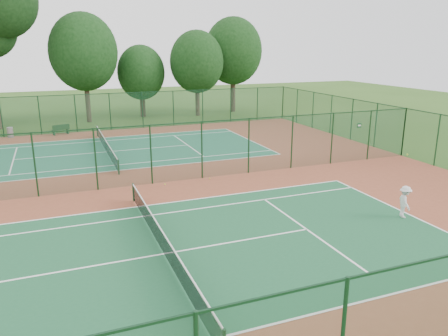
{
  "coord_description": "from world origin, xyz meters",
  "views": [
    {
      "loc": [
        -3.43,
        -24.12,
        7.8
      ],
      "look_at": [
        4.6,
        -3.66,
        1.6
      ],
      "focal_mm": 35.0,
      "sensor_mm": 36.0,
      "label": 1
    }
  ],
  "objects": [
    {
      "name": "evergreen_row",
      "position": [
        0.5,
        24.25,
        0.0
      ],
      "size": [
        39.0,
        5.0,
        12.0
      ],
      "primitive_type": null,
      "color": "black",
      "rests_on": "ground"
    },
    {
      "name": "fence_east",
      "position": [
        20.0,
        0.0,
        1.76
      ],
      "size": [
        0.09,
        36.0,
        3.5
      ],
      "rotation": [
        0.0,
        0.0,
        1.57
      ],
      "color": "#194C2A",
      "rests_on": "ground"
    },
    {
      "name": "bench",
      "position": [
        -2.98,
        17.29,
        0.49
      ],
      "size": [
        1.58,
        0.91,
        0.94
      ],
      "rotation": [
        0.0,
        0.0,
        0.33
      ],
      "color": "#113318",
      "rests_on": "red_pad"
    },
    {
      "name": "court_far",
      "position": [
        0.0,
        9.0,
        0.01
      ],
      "size": [
        23.77,
        10.97,
        0.01
      ],
      "primitive_type": "cube",
      "color": "#1F6245",
      "rests_on": "red_pad"
    },
    {
      "name": "trash_bin",
      "position": [
        -7.13,
        17.6,
        0.46
      ],
      "size": [
        0.61,
        0.61,
        0.9
      ],
      "primitive_type": "cylinder",
      "rotation": [
        0.0,
        0.0,
        -0.25
      ],
      "color": "gray",
      "rests_on": "red_pad"
    },
    {
      "name": "red_pad",
      "position": [
        0.0,
        0.0,
        0.01
      ],
      "size": [
        40.0,
        36.0,
        0.01
      ],
      "primitive_type": "cube",
      "color": "brown",
      "rests_on": "ground"
    },
    {
      "name": "player_near",
      "position": [
        11.38,
        -9.42,
        0.78
      ],
      "size": [
        0.89,
        1.12,
        1.52
      ],
      "primitive_type": "imported",
      "rotation": [
        0.0,
        0.0,
        1.19
      ],
      "color": "silver",
      "rests_on": "court_near"
    },
    {
      "name": "stray_ball_c",
      "position": [
        2.16,
        -0.52,
        0.05
      ],
      "size": [
        0.07,
        0.07,
        0.07
      ],
      "primitive_type": "sphere",
      "color": "#D0EE37",
      "rests_on": "red_pad"
    },
    {
      "name": "tennis_net_far",
      "position": [
        0.0,
        9.0,
        0.54
      ],
      "size": [
        0.1,
        12.9,
        0.97
      ],
      "color": "#14381C",
      "rests_on": "ground"
    },
    {
      "name": "tennis_net_near",
      "position": [
        0.0,
        -9.0,
        0.54
      ],
      "size": [
        0.1,
        12.9,
        0.97
      ],
      "color": "#14371E",
      "rests_on": "ground"
    },
    {
      "name": "court_near",
      "position": [
        0.0,
        -9.0,
        0.01
      ],
      "size": [
        23.77,
        10.97,
        0.01
      ],
      "primitive_type": "cube",
      "color": "#1B5532",
      "rests_on": "red_pad"
    },
    {
      "name": "fence_divider",
      "position": [
        0.0,
        0.0,
        1.76
      ],
      "size": [
        40.0,
        0.09,
        3.5
      ],
      "color": "#16442D",
      "rests_on": "ground"
    },
    {
      "name": "fence_north",
      "position": [
        0.0,
        18.0,
        1.76
      ],
      "size": [
        40.0,
        0.09,
        3.5
      ],
      "color": "#17462D",
      "rests_on": "ground"
    },
    {
      "name": "ground",
      "position": [
        0.0,
        0.0,
        0.0
      ],
      "size": [
        120.0,
        120.0,
        0.0
      ],
      "primitive_type": "plane",
      "color": "#30551A",
      "rests_on": "ground"
    },
    {
      "name": "stray_ball_a",
      "position": [
        0.17,
        -0.72,
        0.05
      ],
      "size": [
        0.07,
        0.07,
        0.07
      ],
      "primitive_type": "sphere",
      "color": "#B9CE2F",
      "rests_on": "red_pad"
    },
    {
      "name": "stray_ball_b",
      "position": [
        4.95,
        -0.39,
        0.05
      ],
      "size": [
        0.07,
        0.07,
        0.07
      ],
      "primitive_type": "sphere",
      "color": "#B6C92E",
      "rests_on": "red_pad"
    }
  ]
}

